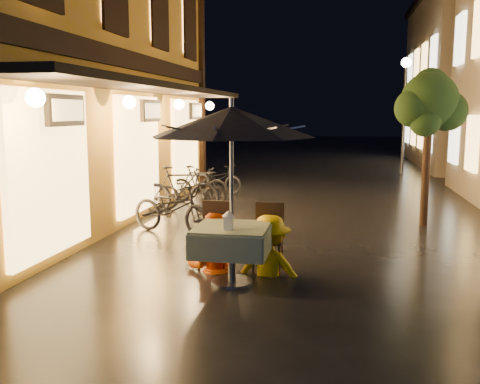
% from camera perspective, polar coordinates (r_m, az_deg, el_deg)
% --- Properties ---
extents(ground, '(90.00, 90.00, 0.00)m').
position_cam_1_polar(ground, '(7.00, 4.38, -10.47)').
color(ground, black).
rests_on(ground, ground).
extents(west_building, '(5.90, 11.40, 7.40)m').
position_cam_1_polar(west_building, '(12.46, -21.26, 14.59)').
color(west_building, gold).
rests_on(west_building, ground).
extents(street_tree, '(1.43, 1.20, 3.15)m').
position_cam_1_polar(street_tree, '(11.23, 19.61, 8.78)').
color(street_tree, black).
rests_on(street_tree, ground).
extents(streetlamp_far, '(0.36, 0.36, 4.23)m').
position_cam_1_polar(streetlamp_far, '(20.72, 17.19, 9.93)').
color(streetlamp_far, '#59595E').
rests_on(streetlamp_far, ground).
extents(cafe_table, '(0.99, 0.99, 0.78)m').
position_cam_1_polar(cafe_table, '(7.12, -0.89, -5.19)').
color(cafe_table, '#59595E').
rests_on(cafe_table, ground).
extents(patio_umbrella, '(2.16, 2.16, 2.46)m').
position_cam_1_polar(patio_umbrella, '(6.92, -0.92, 7.46)').
color(patio_umbrella, '#59595E').
rests_on(patio_umbrella, ground).
extents(cafe_chair_left, '(0.42, 0.42, 0.97)m').
position_cam_1_polar(cafe_chair_left, '(7.91, -2.67, -4.16)').
color(cafe_chair_left, black).
rests_on(cafe_chair_left, ground).
extents(cafe_chair_right, '(0.42, 0.42, 0.97)m').
position_cam_1_polar(cafe_chair_right, '(7.77, 3.09, -4.40)').
color(cafe_chair_right, black).
rests_on(cafe_chair_right, ground).
extents(table_lantern, '(0.16, 0.16, 0.25)m').
position_cam_1_polar(table_lantern, '(6.85, -1.24, -2.91)').
color(table_lantern, white).
rests_on(table_lantern, cafe_table).
extents(person_orange, '(0.86, 0.70, 1.64)m').
position_cam_1_polar(person_orange, '(7.72, -2.95, -2.36)').
color(person_orange, '#E84D00').
rests_on(person_orange, ground).
extents(person_yellow, '(1.12, 0.72, 1.64)m').
position_cam_1_polar(person_yellow, '(7.52, 3.21, -2.65)').
color(person_yellow, '#FFC600').
rests_on(person_yellow, ground).
extents(bicycle_0, '(1.93, 1.22, 0.96)m').
position_cam_1_polar(bicycle_0, '(10.12, -7.18, -1.76)').
color(bicycle_0, black).
rests_on(bicycle_0, ground).
extents(bicycle_1, '(1.86, 0.95, 1.08)m').
position_cam_1_polar(bicycle_1, '(12.14, -6.41, 0.25)').
color(bicycle_1, black).
rests_on(bicycle_1, ground).
extents(bicycle_2, '(1.75, 0.81, 0.88)m').
position_cam_1_polar(bicycle_2, '(12.57, -5.25, 0.11)').
color(bicycle_2, black).
rests_on(bicycle_2, ground).
extents(bicycle_3, '(1.57, 0.50, 0.93)m').
position_cam_1_polar(bicycle_3, '(13.58, -4.40, 0.85)').
color(bicycle_3, black).
rests_on(bicycle_3, ground).
extents(bicycle_4, '(1.65, 1.05, 0.82)m').
position_cam_1_polar(bicycle_4, '(15.12, -2.39, 1.43)').
color(bicycle_4, black).
rests_on(bicycle_4, ground).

